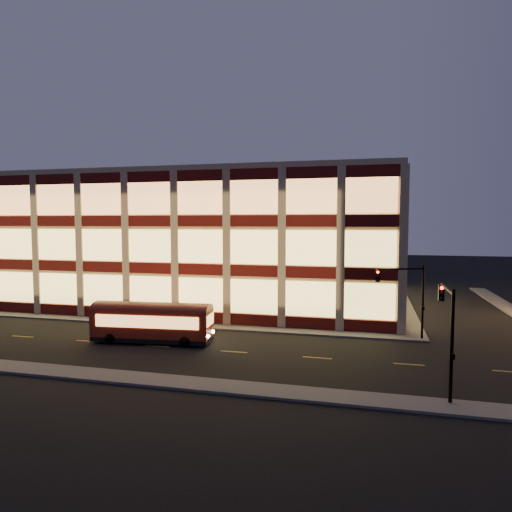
# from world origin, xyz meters

# --- Properties ---
(ground) EXTENTS (200.00, 200.00, 0.00)m
(ground) POSITION_xyz_m (0.00, 0.00, 0.00)
(ground) COLOR black
(ground) RESTS_ON ground
(sidewalk_office_south) EXTENTS (54.00, 2.00, 0.15)m
(sidewalk_office_south) POSITION_xyz_m (-3.00, 1.00, 0.07)
(sidewalk_office_south) COLOR #514F4C
(sidewalk_office_south) RESTS_ON ground
(sidewalk_office_east) EXTENTS (2.00, 30.00, 0.15)m
(sidewalk_office_east) POSITION_xyz_m (23.00, 17.00, 0.07)
(sidewalk_office_east) COLOR #514F4C
(sidewalk_office_east) RESTS_ON ground
(sidewalk_tower_west) EXTENTS (2.00, 30.00, 0.15)m
(sidewalk_tower_west) POSITION_xyz_m (34.00, 17.00, 0.07)
(sidewalk_tower_west) COLOR #514F4C
(sidewalk_tower_west) RESTS_ON ground
(sidewalk_near) EXTENTS (100.00, 2.00, 0.15)m
(sidewalk_near) POSITION_xyz_m (0.00, -13.00, 0.07)
(sidewalk_near) COLOR #514F4C
(sidewalk_near) RESTS_ON ground
(office_building) EXTENTS (50.45, 30.45, 14.50)m
(office_building) POSITION_xyz_m (-2.91, 16.91, 7.25)
(office_building) COLOR tan
(office_building) RESTS_ON ground
(traffic_signal_far) EXTENTS (3.79, 1.87, 6.00)m
(traffic_signal_far) POSITION_xyz_m (22.21, 0.24, 4.11)
(traffic_signal_far) COLOR black
(traffic_signal_far) RESTS_ON ground
(traffic_signal_near) EXTENTS (0.32, 4.45, 6.00)m
(traffic_signal_near) POSITION_xyz_m (23.50, -11.03, 4.13)
(traffic_signal_near) COLOR black
(traffic_signal_near) RESTS_ON ground
(trolley_bus) EXTENTS (9.42, 3.16, 3.13)m
(trolley_bus) POSITION_xyz_m (3.06, -4.96, 1.74)
(trolley_bus) COLOR maroon
(trolley_bus) RESTS_ON ground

